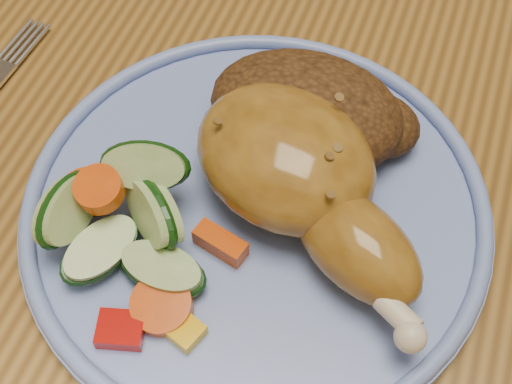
# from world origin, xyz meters

# --- Properties ---
(dining_table) EXTENTS (0.90, 1.40, 0.75)m
(dining_table) POSITION_xyz_m (0.00, 0.00, 0.67)
(dining_table) COLOR brown
(dining_table) RESTS_ON ground
(plate) EXTENTS (0.28, 0.28, 0.01)m
(plate) POSITION_xyz_m (-0.03, -0.08, 0.76)
(plate) COLOR #6A82CC
(plate) RESTS_ON dining_table
(plate_rim) EXTENTS (0.28, 0.28, 0.01)m
(plate_rim) POSITION_xyz_m (-0.03, -0.08, 0.77)
(plate_rim) COLOR #6A82CC
(plate_rim) RESTS_ON plate
(chicken_leg) EXTENTS (0.17, 0.15, 0.06)m
(chicken_leg) POSITION_xyz_m (-0.01, -0.07, 0.79)
(chicken_leg) COLOR #94651F
(chicken_leg) RESTS_ON plate
(rice_pilaf) EXTENTS (0.13, 0.09, 0.05)m
(rice_pilaf) POSITION_xyz_m (-0.02, -0.01, 0.78)
(rice_pilaf) COLOR #4B2C12
(rice_pilaf) RESTS_ON plate
(vegetable_pile) EXTENTS (0.12, 0.12, 0.06)m
(vegetable_pile) POSITION_xyz_m (-0.09, -0.13, 0.78)
(vegetable_pile) COLOR #A50A05
(vegetable_pile) RESTS_ON plate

